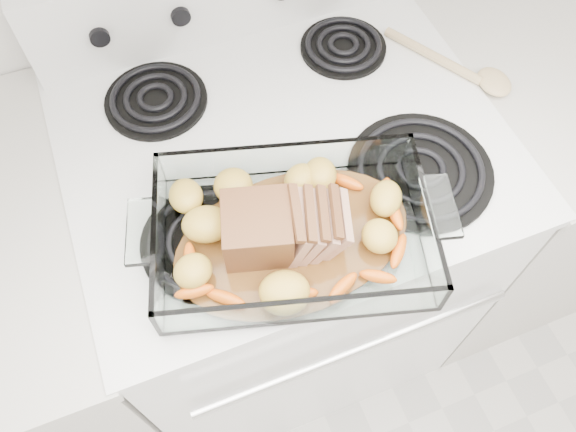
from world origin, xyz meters
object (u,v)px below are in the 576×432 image
object	(u,v)px
counter_left	(14,348)
electric_range	(284,250)
baking_dish	(293,235)
counter_right	(511,174)
pork_roast	(276,232)

from	to	relation	value
counter_left	electric_range	bearing A→B (deg)	0.10
counter_left	baking_dish	world-z (taller)	baking_dish
electric_range	baking_dish	distance (m)	0.53
electric_range	counter_right	size ratio (longest dim) A/B	1.20
counter_left	baking_dish	size ratio (longest dim) A/B	2.26
counter_right	pork_roast	size ratio (longest dim) A/B	4.86
counter_left	pork_roast	world-z (taller)	pork_roast
counter_left	pork_roast	size ratio (longest dim) A/B	4.86
electric_range	pork_roast	distance (m)	0.56
counter_left	pork_roast	xyz separation A→B (m)	(0.57, -0.21, 0.53)
electric_range	pork_roast	world-z (taller)	electric_range
pork_roast	baking_dish	bearing A→B (deg)	-21.48
baking_dish	pork_roast	xyz separation A→B (m)	(-0.03, 0.00, 0.03)
counter_right	pork_roast	distance (m)	0.94
electric_range	baking_dish	size ratio (longest dim) A/B	2.71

